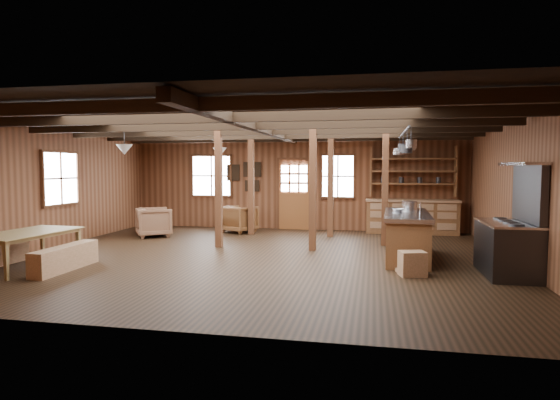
# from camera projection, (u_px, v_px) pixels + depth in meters

# --- Properties ---
(room) EXTENTS (10.04, 9.04, 2.84)m
(room) POSITION_uv_depth(u_px,v_px,m) (258.00, 190.00, 9.63)
(room) COLOR black
(room) RESTS_ON ground
(ceiling_joists) EXTENTS (9.80, 8.82, 0.18)m
(ceiling_joists) POSITION_uv_depth(u_px,v_px,m) (260.00, 128.00, 9.72)
(ceiling_joists) COLOR black
(ceiling_joists) RESTS_ON ceiling
(timber_posts) EXTENTS (3.95, 2.35, 2.80)m
(timber_posts) POSITION_uv_depth(u_px,v_px,m) (299.00, 186.00, 11.57)
(timber_posts) COLOR #4D2716
(timber_posts) RESTS_ON floor
(back_door) EXTENTS (1.02, 0.08, 2.15)m
(back_door) POSITION_uv_depth(u_px,v_px,m) (294.00, 200.00, 14.02)
(back_door) COLOR brown
(back_door) RESTS_ON floor
(window_back_left) EXTENTS (1.32, 0.06, 1.32)m
(window_back_left) POSITION_uv_depth(u_px,v_px,m) (212.00, 176.00, 14.49)
(window_back_left) COLOR white
(window_back_left) RESTS_ON wall_back
(window_back_right) EXTENTS (1.02, 0.06, 1.32)m
(window_back_right) POSITION_uv_depth(u_px,v_px,m) (338.00, 176.00, 13.73)
(window_back_right) COLOR white
(window_back_right) RESTS_ON wall_back
(window_left) EXTENTS (0.14, 1.24, 1.32)m
(window_left) POSITION_uv_depth(u_px,v_px,m) (60.00, 178.00, 11.08)
(window_left) COLOR white
(window_left) RESTS_ON wall_back
(notice_boards) EXTENTS (1.08, 0.03, 0.90)m
(notice_boards) POSITION_uv_depth(u_px,v_px,m) (246.00, 175.00, 14.27)
(notice_boards) COLOR beige
(notice_boards) RESTS_ON wall_back
(back_counter) EXTENTS (2.55, 0.60, 2.45)m
(back_counter) POSITION_uv_depth(u_px,v_px,m) (412.00, 212.00, 13.14)
(back_counter) COLOR brown
(back_counter) RESTS_ON floor
(pendant_lamps) EXTENTS (1.86, 2.36, 0.66)m
(pendant_lamps) POSITION_uv_depth(u_px,v_px,m) (176.00, 151.00, 10.99)
(pendant_lamps) COLOR #313133
(pendant_lamps) RESTS_ON ceiling
(pot_rack) EXTENTS (0.35, 3.00, 0.45)m
(pot_rack) POSITION_uv_depth(u_px,v_px,m) (404.00, 148.00, 9.46)
(pot_rack) COLOR #313133
(pot_rack) RESTS_ON ceiling
(kitchen_island) EXTENTS (0.97, 2.53, 1.20)m
(kitchen_island) POSITION_uv_depth(u_px,v_px,m) (406.00, 235.00, 9.52)
(kitchen_island) COLOR brown
(kitchen_island) RESTS_ON floor
(step_stool) EXTENTS (0.55, 0.45, 0.43)m
(step_stool) POSITION_uv_depth(u_px,v_px,m) (412.00, 264.00, 8.01)
(step_stool) COLOR olive
(step_stool) RESTS_ON floor
(commercial_range) EXTENTS (0.81, 1.58, 1.95)m
(commercial_range) POSITION_uv_depth(u_px,v_px,m) (510.00, 239.00, 8.03)
(commercial_range) COLOR #313133
(commercial_range) RESTS_ON floor
(dining_table) EXTENTS (1.22, 2.00, 0.68)m
(dining_table) POSITION_uv_depth(u_px,v_px,m) (28.00, 250.00, 8.60)
(dining_table) COLOR olive
(dining_table) RESTS_ON floor
(bench_aisle) EXTENTS (0.30, 1.61, 0.44)m
(bench_aisle) POSITION_uv_depth(u_px,v_px,m) (65.00, 258.00, 8.46)
(bench_aisle) COLOR olive
(bench_aisle) RESTS_ON floor
(armchair_a) EXTENTS (0.81, 0.82, 0.63)m
(armchair_a) POSITION_uv_depth(u_px,v_px,m) (155.00, 222.00, 13.15)
(armchair_a) COLOR #5C2D1B
(armchair_a) RESTS_ON floor
(armchair_b) EXTENTS (1.10, 1.12, 0.77)m
(armchair_b) POSITION_uv_depth(u_px,v_px,m) (239.00, 219.00, 13.38)
(armchair_b) COLOR brown
(armchair_b) RESTS_ON floor
(armchair_c) EXTENTS (1.19, 1.19, 0.79)m
(armchair_c) POSITION_uv_depth(u_px,v_px,m) (154.00, 222.00, 12.56)
(armchair_c) COLOR brown
(armchair_c) RESTS_ON floor
(counter_pot) EXTENTS (0.32, 0.32, 0.19)m
(counter_pot) POSITION_uv_depth(u_px,v_px,m) (410.00, 206.00, 10.10)
(counter_pot) COLOR silver
(counter_pot) RESTS_ON kitchen_island
(bowl) EXTENTS (0.26, 0.26, 0.06)m
(bowl) POSITION_uv_depth(u_px,v_px,m) (398.00, 210.00, 9.77)
(bowl) COLOR silver
(bowl) RESTS_ON kitchen_island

